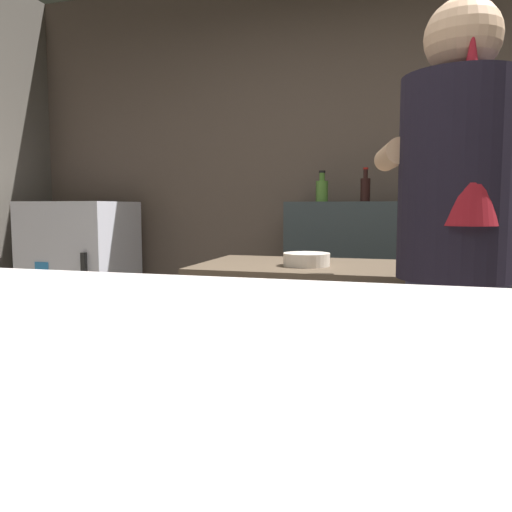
# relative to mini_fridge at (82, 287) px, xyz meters

# --- Properties ---
(wall_back) EXTENTS (5.20, 0.10, 2.70)m
(wall_back) POSITION_rel_mini_fridge_xyz_m (2.02, 0.45, 0.75)
(wall_back) COLOR brown
(wall_back) RESTS_ON ground
(prep_counter) EXTENTS (2.10, 0.60, 0.92)m
(prep_counter) POSITION_rel_mini_fridge_xyz_m (2.37, -0.96, -0.14)
(prep_counter) COLOR brown
(prep_counter) RESTS_ON ground
(back_shelf) EXTENTS (0.93, 0.36, 1.19)m
(back_shelf) POSITION_rel_mini_fridge_xyz_m (1.91, 0.17, -0.00)
(back_shelf) COLOR #323C40
(back_shelf) RESTS_ON ground
(mini_fridge) EXTENTS (0.65, 0.58, 1.19)m
(mini_fridge) POSITION_rel_mini_fridge_xyz_m (0.00, 0.00, 0.00)
(mini_fridge) COLOR white
(mini_fridge) RESTS_ON ground
(bartender) EXTENTS (0.47, 0.54, 1.75)m
(bartender) POSITION_rel_mini_fridge_xyz_m (2.30, -1.41, 0.42)
(bartender) COLOR #2D2B3C
(bartender) RESTS_ON ground
(mixing_bowl) EXTENTS (0.19, 0.19, 0.05)m
(mixing_bowl) POSITION_rel_mini_fridge_xyz_m (1.78, -1.01, 0.35)
(mixing_bowl) COLOR beige
(mixing_bowl) RESTS_ON prep_counter
(bottle_soy) EXTENTS (0.06, 0.06, 0.20)m
(bottle_soy) POSITION_rel_mini_fridge_xyz_m (1.93, 0.09, 0.67)
(bottle_soy) COLOR black
(bottle_soy) RESTS_ON back_shelf
(bottle_olive_oil) EXTENTS (0.07, 0.07, 0.19)m
(bottle_olive_oil) POSITION_rel_mini_fridge_xyz_m (1.67, 0.07, 0.66)
(bottle_olive_oil) COLOR #4D7D2F
(bottle_olive_oil) RESTS_ON back_shelf
(bottle_hot_sauce) EXTENTS (0.08, 0.08, 0.22)m
(bottle_hot_sauce) POSITION_rel_mini_fridge_xyz_m (2.16, 0.09, 0.68)
(bottle_hot_sauce) COLOR black
(bottle_hot_sauce) RESTS_ON back_shelf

